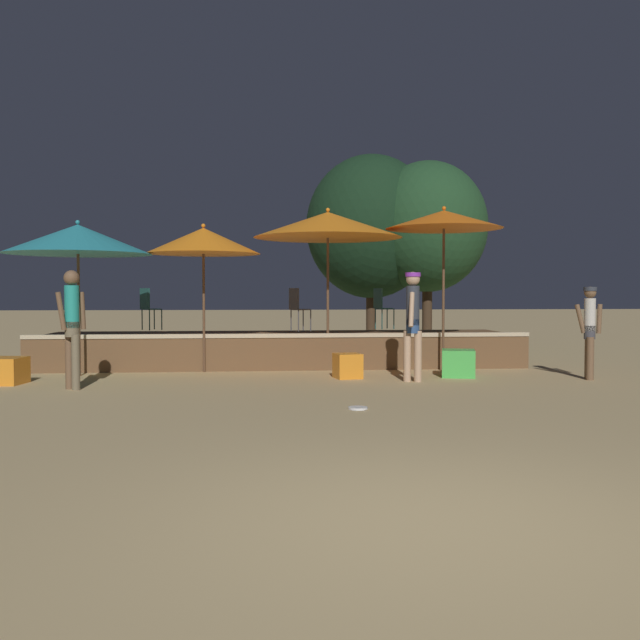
# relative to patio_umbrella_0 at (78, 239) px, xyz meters

# --- Properties ---
(ground_plane) EXTENTS (120.00, 120.00, 0.00)m
(ground_plane) POSITION_rel_patio_umbrella_0_xyz_m (4.38, -8.91, -2.52)
(ground_plane) COLOR tan
(wooden_deck) EXTENTS (9.96, 2.72, 0.74)m
(wooden_deck) POSITION_rel_patio_umbrella_0_xyz_m (3.79, 1.80, -2.19)
(wooden_deck) COLOR brown
(wooden_deck) RESTS_ON ground
(patio_umbrella_0) EXTENTS (2.68, 2.68, 2.87)m
(patio_umbrella_0) POSITION_rel_patio_umbrella_0_xyz_m (0.00, 0.00, 0.00)
(patio_umbrella_0) COLOR brown
(patio_umbrella_0) RESTS_ON ground
(patio_umbrella_1) EXTENTS (2.93, 2.93, 3.20)m
(patio_umbrella_1) POSITION_rel_patio_umbrella_0_xyz_m (4.67, 0.50, 0.35)
(patio_umbrella_1) COLOR brown
(patio_umbrella_1) RESTS_ON ground
(patio_umbrella_2) EXTENTS (2.28, 2.28, 3.22)m
(patio_umbrella_2) POSITION_rel_patio_umbrella_0_xyz_m (6.91, 0.16, 0.44)
(patio_umbrella_2) COLOR brown
(patio_umbrella_2) RESTS_ON ground
(patio_umbrella_3) EXTENTS (2.20, 2.20, 2.87)m
(patio_umbrella_3) POSITION_rel_patio_umbrella_0_xyz_m (2.25, 0.42, 0.02)
(patio_umbrella_3) COLOR brown
(patio_umbrella_3) RESTS_ON ground
(cube_seat_0) EXTENTS (0.72, 0.72, 0.50)m
(cube_seat_0) POSITION_rel_patio_umbrella_0_xyz_m (6.93, -0.80, -2.27)
(cube_seat_0) COLOR #4CC651
(cube_seat_0) RESTS_ON ground
(cube_seat_1) EXTENTS (0.52, 0.52, 0.45)m
(cube_seat_1) POSITION_rel_patio_umbrella_0_xyz_m (4.89, -0.83, -2.29)
(cube_seat_1) COLOR orange
(cube_seat_1) RESTS_ON ground
(cube_seat_2) EXTENTS (0.69, 0.69, 0.45)m
(cube_seat_2) POSITION_rel_patio_umbrella_0_xyz_m (-0.96, -1.09, -2.29)
(cube_seat_2) COLOR orange
(cube_seat_2) RESTS_ON ground
(person_1) EXTENTS (0.47, 0.28, 1.65)m
(person_1) POSITION_rel_patio_umbrella_0_xyz_m (9.12, -1.43, -1.60)
(person_1) COLOR brown
(person_1) RESTS_ON ground
(person_2) EXTENTS (0.31, 0.56, 1.90)m
(person_2) POSITION_rel_patio_umbrella_0_xyz_m (5.94, -1.44, -1.41)
(person_2) COLOR tan
(person_2) RESTS_ON ground
(person_3) EXTENTS (0.42, 0.41, 1.89)m
(person_3) POSITION_rel_patio_umbrella_0_xyz_m (0.34, -1.89, -1.45)
(person_3) COLOR #72664C
(person_3) RESTS_ON ground
(bistro_chair_0) EXTENTS (0.46, 0.46, 0.90)m
(bistro_chair_0) POSITION_rel_patio_umbrella_0_xyz_m (4.12, 1.39, -1.24)
(bistro_chair_0) COLOR #47474C
(bistro_chair_0) RESTS_ON wooden_deck
(bistro_chair_1) EXTENTS (0.44, 0.43, 0.90)m
(bistro_chair_1) POSITION_rel_patio_umbrella_0_xyz_m (6.02, 2.06, -1.24)
(bistro_chair_1) COLOR #1E4C47
(bistro_chair_1) RESTS_ON wooden_deck
(bistro_chair_2) EXTENTS (0.48, 0.48, 0.90)m
(bistro_chair_2) POSITION_rel_patio_umbrella_0_xyz_m (0.96, 2.08, -1.24)
(bistro_chair_2) COLOR #1E4C47
(bistro_chair_2) RESTS_ON wooden_deck
(frisbee_disc) EXTENTS (0.26, 0.26, 0.03)m
(frisbee_disc) POSITION_rel_patio_umbrella_0_xyz_m (4.57, -4.25, -2.50)
(frisbee_disc) COLOR white
(frisbee_disc) RESTS_ON ground
(background_tree_0) EXTENTS (3.34, 3.34, 5.23)m
(background_tree_0) POSITION_rel_patio_umbrella_0_xyz_m (8.10, 6.23, 0.87)
(background_tree_0) COLOR #3D2B1C
(background_tree_0) RESTS_ON ground
(background_tree_1) EXTENTS (3.75, 3.75, 5.51)m
(background_tree_1) POSITION_rel_patio_umbrella_0_xyz_m (6.61, 6.91, 0.92)
(background_tree_1) COLOR #3D2B1C
(background_tree_1) RESTS_ON ground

